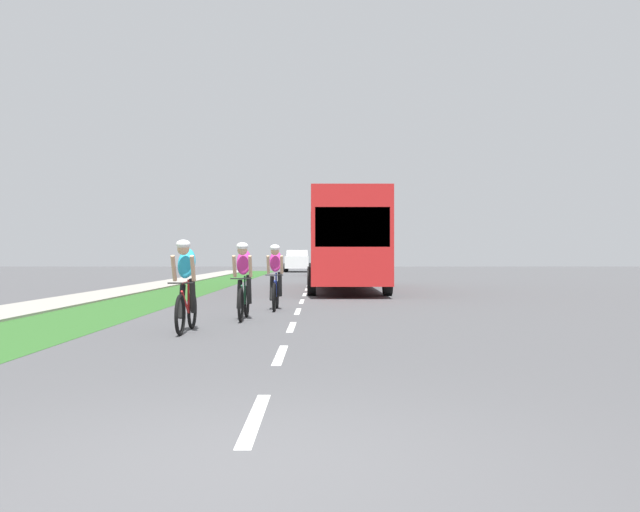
% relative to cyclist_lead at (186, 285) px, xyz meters
% --- Properties ---
extents(ground_plane, '(120.00, 120.00, 0.00)m').
position_rel_cyclist_lead_xyz_m(ground_plane, '(1.77, 12.59, -0.81)').
color(ground_plane, '#4C4C4F').
extents(grass_verge, '(2.43, 70.00, 0.01)m').
position_rel_cyclist_lead_xyz_m(grass_verge, '(-2.77, 12.59, -0.81)').
color(grass_verge, '#2D6026').
rests_on(grass_verge, ground_plane).
extents(sidewalk_concrete, '(1.85, 70.00, 0.10)m').
position_rel_cyclist_lead_xyz_m(sidewalk_concrete, '(-4.91, 12.59, -0.81)').
color(sidewalk_concrete, '#9E998E').
rests_on(sidewalk_concrete, ground_plane).
extents(lane_markings_center, '(0.12, 54.30, 0.01)m').
position_rel_cyclist_lead_xyz_m(lane_markings_center, '(1.77, 16.59, -0.81)').
color(lane_markings_center, white).
rests_on(lane_markings_center, ground_plane).
extents(cyclist_lead, '(0.42, 1.72, 1.58)m').
position_rel_cyclist_lead_xyz_m(cyclist_lead, '(0.00, 0.00, 0.00)').
color(cyclist_lead, black).
rests_on(cyclist_lead, ground_plane).
extents(cyclist_trailing, '(0.42, 1.72, 1.58)m').
position_rel_cyclist_lead_xyz_m(cyclist_trailing, '(0.74, 2.23, 0.00)').
color(cyclist_trailing, black).
rests_on(cyclist_trailing, ground_plane).
extents(cyclist_distant, '(0.42, 1.72, 1.58)m').
position_rel_cyclist_lead_xyz_m(cyclist_distant, '(1.22, 4.77, 0.00)').
color(cyclist_distant, black).
rests_on(cyclist_distant, ground_plane).
extents(bus_red, '(2.78, 11.60, 3.48)m').
position_rel_cyclist_lead_xyz_m(bus_red, '(3.27, 14.53, 1.17)').
color(bus_red, red).
rests_on(bus_red, ground_plane).
extents(pickup_maroon, '(2.22, 5.10, 1.64)m').
position_rel_cyclist_lead_xyz_m(pickup_maroon, '(2.97, 33.31, 0.02)').
color(pickup_maroon, maroon).
rests_on(pickup_maroon, ground_plane).
extents(suv_white, '(2.15, 4.70, 1.79)m').
position_rel_cyclist_lead_xyz_m(suv_white, '(0.44, 44.39, 0.14)').
color(suv_white, silver).
rests_on(suv_white, ground_plane).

